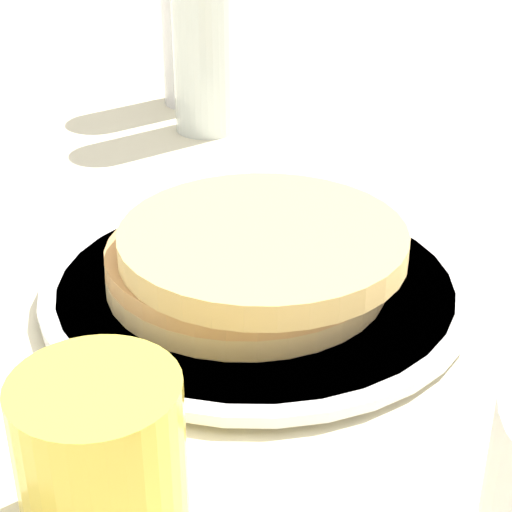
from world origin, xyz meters
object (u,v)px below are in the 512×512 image
at_px(juice_glass, 101,457).
at_px(water_bottle_far, 205,39).
at_px(plate, 256,290).
at_px(pancake_stack, 253,256).
at_px(water_bottle_mid, 193,18).

height_order(juice_glass, water_bottle_far, water_bottle_far).
relative_size(plate, juice_glass, 3.60).
xyz_separation_m(plate, juice_glass, (-0.19, 0.08, 0.03)).
xyz_separation_m(pancake_stack, juice_glass, (-0.19, 0.08, 0.01)).
bearing_deg(water_bottle_mid, water_bottle_far, -173.02).
bearing_deg(water_bottle_far, pancake_stack, -176.43).
height_order(plate, pancake_stack, pancake_stack).
bearing_deg(water_bottle_mid, juice_glass, 175.37).
bearing_deg(water_bottle_far, water_bottle_mid, 6.98).
xyz_separation_m(pancake_stack, water_bottle_mid, (0.42, 0.03, 0.06)).
bearing_deg(pancake_stack, water_bottle_mid, 4.28).
xyz_separation_m(plate, water_bottle_mid, (0.42, 0.03, 0.08)).
xyz_separation_m(plate, pancake_stack, (-0.00, 0.00, 0.03)).
bearing_deg(juice_glass, water_bottle_mid, -4.63).
bearing_deg(plate, water_bottle_far, 3.94).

